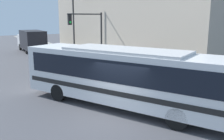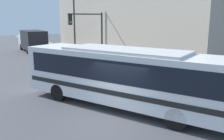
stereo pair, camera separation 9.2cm
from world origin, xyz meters
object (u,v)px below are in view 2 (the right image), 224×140
Objects in this scene: fire_hydrant at (134,73)px; parking_meter at (113,60)px; city_bus at (124,74)px; delivery_truck at (32,40)px; traffic_light_pole at (90,30)px; street_lamp at (72,15)px; pedestrian_near_corner at (145,63)px.

fire_hydrant is 3.18m from parking_meter.
delivery_truck is at bearing 61.23° from city_bus.
traffic_light_pole is 3.48m from parking_meter.
parking_meter is 9.98m from street_lamp.
city_bus is 7.13m from pedestrian_near_corner.
delivery_truck is at bearing 98.60° from fire_hydrant.
street_lamp reaches higher than traffic_light_pole.
fire_hydrant is at bearing 23.68° from city_bus.
fire_hydrant is at bearing -89.80° from street_lamp.
pedestrian_near_corner is at bearing 16.98° from city_bus.
delivery_truck is 5.69× the size of parking_meter.
street_lamp is at bearing -68.25° from delivery_truck.
parking_meter is at bearing 37.09° from city_bus.
parking_meter is at bearing 90.00° from fire_hydrant.
traffic_light_pole is (-1.03, 5.36, 2.98)m from fire_hydrant.
street_lamp is at bearing 90.20° from fire_hydrant.
pedestrian_near_corner is at bearing -83.33° from street_lamp.
traffic_light_pole is (1.95, -14.35, 1.93)m from delivery_truck.
parking_meter reaches higher than fire_hydrant.
traffic_light_pole is at bearing 100.85° from fire_hydrant.
traffic_light_pole is at bearing -82.25° from delivery_truck.
street_lamp is at bearing 50.68° from city_bus.
parking_meter is (2.98, -16.57, -0.54)m from delivery_truck.
street_lamp is (0.98, 6.99, 1.37)m from traffic_light_pole.
pedestrian_near_corner is at bearing 14.46° from fire_hydrant.
parking_meter is 0.70× the size of pedestrian_near_corner.
traffic_light_pole reaches higher than city_bus.
traffic_light_pole is 2.63× the size of pedestrian_near_corner.
city_bus is at bearing -115.96° from parking_meter.
street_lamp reaches higher than parking_meter.
city_bus is 8.88× the size of parking_meter.
parking_meter is (0.00, 3.14, 0.51)m from fire_hydrant.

